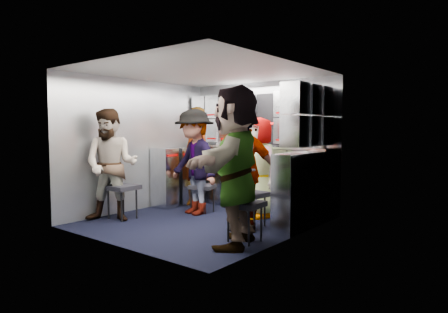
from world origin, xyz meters
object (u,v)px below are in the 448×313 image
Objects in this scene: jump_seat_center at (265,188)px; jump_seat_near_right at (245,206)px; attendant_arc_b at (194,162)px; attendant_arc_c at (259,167)px; jump_seat_mid_right at (250,196)px; attendant_arc_e at (236,166)px; jump_seat_mid_left at (202,188)px; jump_seat_near_left at (122,189)px; attendant_standing at (196,157)px; attendant_arc_a at (111,165)px; attendant_arc_d at (243,171)px.

jump_seat_near_right is at bearing -66.16° from jump_seat_center.
attendant_arc_c is (0.87, 0.48, -0.07)m from attendant_arc_b.
attendant_arc_b is (-1.13, 0.12, 0.39)m from jump_seat_mid_right.
jump_seat_near_right is 0.51m from attendant_arc_e.
jump_seat_mid_right is at bearing -176.32° from attendant_arc_e.
attendant_arc_e is (1.49, -1.11, 0.52)m from jump_seat_mid_left.
jump_seat_mid_left is at bearing 60.72° from jump_seat_near_left.
attendant_standing is (0.21, 1.35, 0.40)m from jump_seat_near_left.
jump_seat_center is at bearing 49.42° from attendant_arc_b.
jump_seat_near_right is 1.41m from attendant_arc_c.
attendant_arc_b reaches higher than jump_seat_near_left.
jump_seat_center is 1.07× the size of jump_seat_mid_right.
jump_seat_mid_right is 0.73m from attendant_arc_c.
attendant_standing reaches higher than jump_seat_center.
attendant_arc_a is (-1.74, -0.95, 0.38)m from jump_seat_mid_right.
attendant_standing reaches higher than attendant_arc_d.
attendant_arc_a is 2.14m from attendant_arc_c.
attendant_arc_c is (0.87, 0.30, 0.36)m from jump_seat_mid_left.
attendant_arc_e is (1.88, -1.39, 0.06)m from attendant_standing.
attendant_arc_b reaches higher than jump_seat_near_right.
attendant_arc_a is at bearing -106.08° from attendant_arc_e.
jump_seat_mid_right reaches higher than jump_seat_mid_left.
attendant_standing reaches higher than attendant_arc_b.
attendant_arc_a is at bearing -130.36° from jump_seat_center.
jump_seat_mid_left is at bearing -148.41° from attendant_arc_c.
jump_seat_near_right is 1.71m from attendant_arc_b.
jump_seat_mid_right is at bearing 70.47° from attendant_arc_d.
attendant_standing is at bearing 147.33° from jump_seat_near_right.
attendant_arc_c is (1.47, 1.55, -0.06)m from attendant_arc_a.
jump_seat_mid_left is at bearing 165.09° from jump_seat_mid_right.
attendant_arc_a reaches higher than jump_seat_center.
jump_seat_mid_right is at bearing 6.23° from attendant_arc_b.
attendant_arc_b is (0.39, -0.46, -0.03)m from attendant_standing.
attendant_arc_d is at bearing 18.88° from jump_seat_near_left.
jump_seat_center is 1.77m from attendant_arc_e.
jump_seat_mid_right is 1.00× the size of jump_seat_near_right.
attendant_arc_e is (2.09, -0.03, 0.46)m from jump_seat_near_left.
attendant_arc_d is (1.53, -0.76, -0.08)m from attendant_standing.
jump_seat_mid_right is (1.13, -0.30, 0.03)m from jump_seat_mid_left.
attendant_arc_b is (0.60, 1.08, 0.01)m from attendant_arc_a.
jump_seat_mid_right is 0.32× the size of attendant_arc_c.
attendant_arc_a is at bearing -175.51° from attendant_arc_d.
jump_seat_center is (1.47, 1.55, -0.03)m from jump_seat_near_left.
jump_seat_near_left is at bearing 179.35° from attendant_arc_d.
jump_seat_center reaches higher than jump_seat_mid_left.
attendant_standing is 2.34m from attendant_arc_e.
attendant_arc_b is 1.09× the size of attendant_arc_c.
jump_seat_center is 0.28× the size of attendant_arc_e.
attendant_arc_b reaches higher than jump_seat_center.
attendant_standing is 1.27m from attendant_arc_c.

